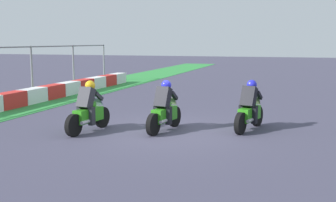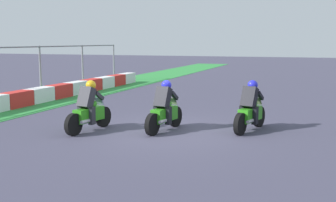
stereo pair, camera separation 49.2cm
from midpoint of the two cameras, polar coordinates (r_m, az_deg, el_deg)
ground_plane at (r=12.26m, az=-1.31°, el=-4.25°), size 120.00×120.00×0.00m
rider_lane_a at (r=12.56m, az=10.07°, el=-1.18°), size 2.01×0.66×1.51m
rider_lane_b at (r=12.25m, az=-1.64°, el=-1.29°), size 2.04×0.60×1.51m
rider_lane_c at (r=12.41m, az=-12.02°, el=-1.35°), size 2.04×0.59×1.51m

